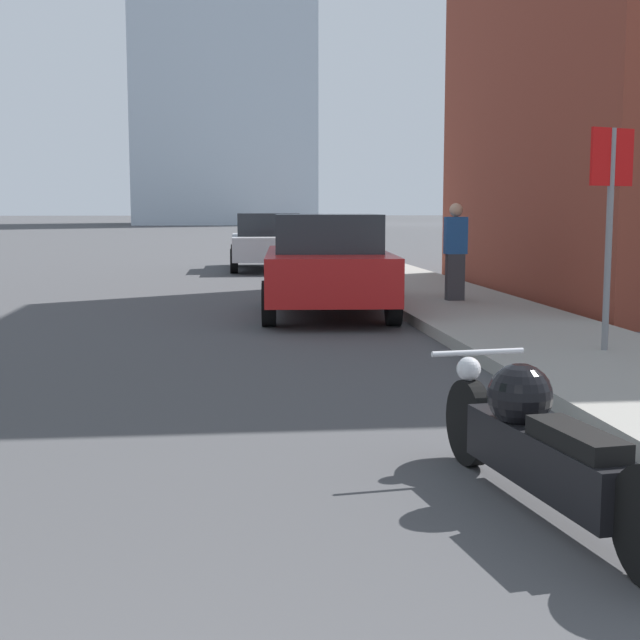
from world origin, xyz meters
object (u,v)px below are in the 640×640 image
at_px(motorcycle, 539,443).
at_px(parked_car_red, 327,264).
at_px(parked_car_silver, 267,241).
at_px(stop_sign, 610,200).
at_px(pedestrian, 455,251).

height_order(motorcycle, parked_car_red, parked_car_red).
height_order(parked_car_red, parked_car_silver, parked_car_red).
bearing_deg(stop_sign, parked_car_red, 117.41).
xyz_separation_m(stop_sign, pedestrian, (-0.24, 5.28, -0.79)).
height_order(parked_car_silver, stop_sign, stop_sign).
xyz_separation_m(motorcycle, parked_car_silver, (-0.42, 19.70, 0.39)).
height_order(parked_car_red, pedestrian, pedestrian).
distance_m(motorcycle, stop_sign, 5.24).
bearing_deg(parked_car_red, pedestrian, 19.12).
relative_size(parked_car_silver, stop_sign, 1.93).
xyz_separation_m(parked_car_red, stop_sign, (2.44, -4.70, 0.95)).
height_order(motorcycle, parked_car_silver, parked_car_silver).
distance_m(parked_car_silver, pedestrian, 10.28).
bearing_deg(parked_car_silver, pedestrian, -74.37).
xyz_separation_m(parked_car_silver, stop_sign, (2.80, -15.24, 0.97)).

